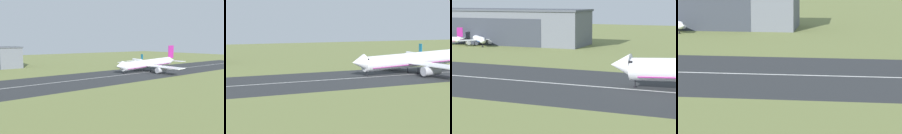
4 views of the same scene
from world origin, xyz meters
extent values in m
cube|color=#2B2D30|center=(0.00, 116.42, 0.03)|extent=(391.26, 44.76, 0.06)
cube|color=silver|center=(0.00, 116.42, 0.07)|extent=(352.14, 0.70, 0.01)
cube|color=slate|center=(-42.65, 200.81, 7.83)|extent=(79.87, 22.86, 15.65)
cube|color=#2D333D|center=(-42.65, 189.33, 6.26)|extent=(47.92, 0.12, 12.52)
cone|color=silver|center=(-41.95, 179.88, 3.18)|extent=(3.69, 3.71, 2.75)
cube|color=black|center=(-42.94, 180.82, 3.73)|extent=(2.41, 2.46, 0.44)
cube|color=silver|center=(-45.46, 190.79, 2.70)|extent=(7.81, 8.04, 0.40)
cylinder|color=#A8A8B2|center=(-45.49, 189.91, 1.59)|extent=(3.78, 3.70, 1.71)
cylinder|color=black|center=(-43.72, 181.56, 0.90)|extent=(0.24, 0.24, 1.80)
cylinder|color=black|center=(-43.72, 181.56, 0.22)|extent=(0.84, 0.84, 0.44)
camera|label=1|loc=(-48.05, 14.82, 19.77)|focal=35.00mm
camera|label=2|loc=(-41.72, -18.36, 19.87)|focal=70.00mm
camera|label=3|loc=(62.60, 16.82, 21.18)|focal=70.00mm
camera|label=4|loc=(18.64, -3.96, 26.70)|focal=85.00mm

